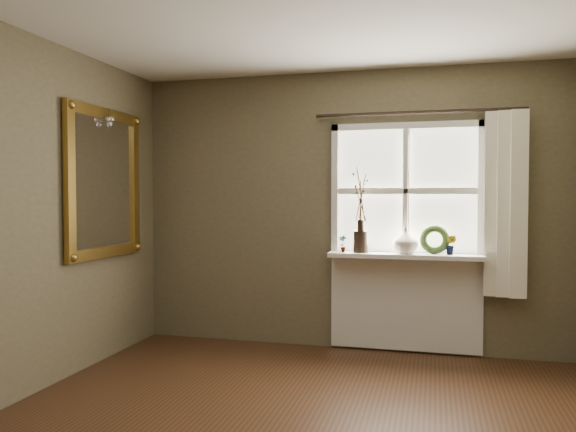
{
  "coord_description": "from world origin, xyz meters",
  "views": [
    {
      "loc": [
        0.8,
        -2.98,
        1.43
      ],
      "look_at": [
        -0.38,
        1.55,
        1.27
      ],
      "focal_mm": 35.0,
      "sensor_mm": 36.0,
      "label": 1
    }
  ],
  "objects_px": {
    "wreath": "(435,243)",
    "gilt_mirror": "(105,183)",
    "dark_jug": "(361,242)",
    "cream_vase": "(405,241)"
  },
  "relations": [
    {
      "from": "dark_jug",
      "to": "wreath",
      "type": "relative_size",
      "value": 0.76
    },
    {
      "from": "dark_jug",
      "to": "gilt_mirror",
      "type": "relative_size",
      "value": 0.15
    },
    {
      "from": "dark_jug",
      "to": "cream_vase",
      "type": "relative_size",
      "value": 0.85
    },
    {
      "from": "cream_vase",
      "to": "wreath",
      "type": "xyz_separation_m",
      "value": [
        0.25,
        0.04,
        -0.02
      ]
    },
    {
      "from": "dark_jug",
      "to": "gilt_mirror",
      "type": "distance_m",
      "value": 2.32
    },
    {
      "from": "cream_vase",
      "to": "gilt_mirror",
      "type": "xyz_separation_m",
      "value": [
        -2.52,
        -0.8,
        0.51
      ]
    },
    {
      "from": "wreath",
      "to": "gilt_mirror",
      "type": "relative_size",
      "value": 0.2
    },
    {
      "from": "gilt_mirror",
      "to": "wreath",
      "type": "bearing_deg",
      "value": 16.78
    },
    {
      "from": "cream_vase",
      "to": "wreath",
      "type": "bearing_deg",
      "value": 9.01
    },
    {
      "from": "dark_jug",
      "to": "cream_vase",
      "type": "height_order",
      "value": "cream_vase"
    }
  ]
}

